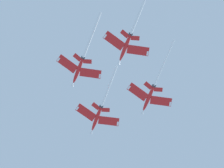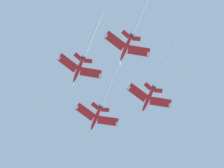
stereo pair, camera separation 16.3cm
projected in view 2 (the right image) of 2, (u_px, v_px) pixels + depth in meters
name	position (u px, v px, depth m)	size (l,w,h in m)	color
jet_lead	(99.00, 109.00, 153.04)	(28.66, 20.91, 7.08)	red
jet_left_wing	(83.00, 58.00, 148.56)	(30.03, 21.16, 7.18)	red
jet_right_wing	(152.00, 92.00, 149.07)	(30.45, 21.46, 7.85)	red
jet_slot	(132.00, 33.00, 143.65)	(32.16, 22.30, 8.37)	red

